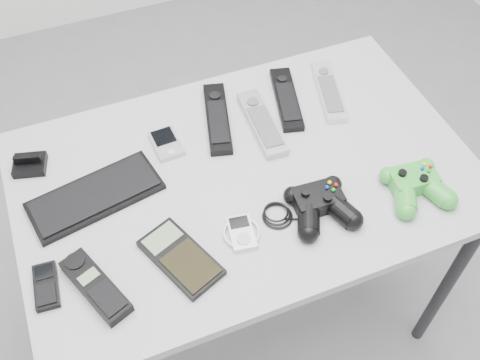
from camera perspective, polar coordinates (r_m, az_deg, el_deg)
name	(u,v)px	position (r m, az deg, el deg)	size (l,w,h in m)	color
floor	(253,297)	(1.95, 1.33, -11.76)	(3.50, 3.50, 0.00)	slate
desk	(245,189)	(1.37, 0.56, -0.90)	(1.07, 0.69, 0.72)	gray
pda_keyboard	(95,195)	(1.31, -14.50, -1.53)	(0.30, 0.13, 0.02)	black
dock_bracket	(29,162)	(1.40, -20.68, 1.73)	(0.07, 0.07, 0.04)	black
pda	(166,143)	(1.38, -7.49, 3.72)	(0.06, 0.10, 0.02)	#A4A5AB
remote_silver_a	(262,123)	(1.41, 2.24, 5.85)	(0.06, 0.23, 0.02)	#A4A5AB
remote_black_a	(217,118)	(1.42, -2.31, 6.35)	(0.05, 0.24, 0.02)	black
remote_black_b	(286,98)	(1.48, 4.74, 8.27)	(0.05, 0.22, 0.02)	black
remote_silver_b	(328,91)	(1.51, 8.98, 8.96)	(0.05, 0.22, 0.02)	silver
mobile_phone	(46,286)	(1.21, -19.11, -10.12)	(0.05, 0.10, 0.02)	black
cordless_handset	(96,286)	(1.18, -14.47, -10.38)	(0.06, 0.18, 0.03)	black
calculator	(181,257)	(1.18, -6.05, -7.82)	(0.09, 0.18, 0.02)	black
mp3_player	(241,233)	(1.21, 0.15, -5.37)	(0.08, 0.09, 0.02)	silver
controller_black	(320,204)	(1.25, 8.17, -2.38)	(0.26, 0.16, 0.05)	black
controller_green	(416,184)	(1.33, 17.43, -0.37)	(0.15, 0.16, 0.05)	green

